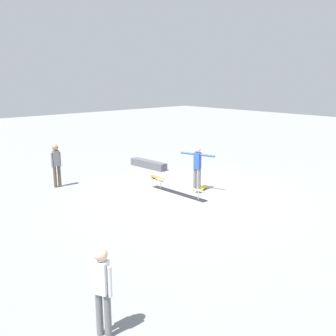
{
  "coord_description": "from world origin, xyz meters",
  "views": [
    {
      "loc": [
        -8.67,
        8.82,
        3.93
      ],
      "look_at": [
        0.28,
        0.61,
        1.0
      ],
      "focal_mm": 40.08,
      "sensor_mm": 36.0,
      "label": 1
    }
  ],
  "objects_px": {
    "grind_rail": "(179,190)",
    "bystander_white_shirt": "(102,288)",
    "skate_ledge": "(148,164)",
    "bystander_grey_shirt": "(56,163)",
    "skateboard_main": "(202,188)",
    "loose_skateboard_orange": "(157,178)",
    "skater_main": "(197,165)"
  },
  "relations": [
    {
      "from": "skater_main",
      "to": "bystander_grey_shirt",
      "type": "relative_size",
      "value": 1.02
    },
    {
      "from": "skateboard_main",
      "to": "loose_skateboard_orange",
      "type": "bearing_deg",
      "value": -104.75
    },
    {
      "from": "skate_ledge",
      "to": "bystander_grey_shirt",
      "type": "bearing_deg",
      "value": 90.99
    },
    {
      "from": "grind_rail",
      "to": "skateboard_main",
      "type": "bearing_deg",
      "value": -108.86
    },
    {
      "from": "skateboard_main",
      "to": "bystander_white_shirt",
      "type": "distance_m",
      "value": 8.12
    },
    {
      "from": "bystander_white_shirt",
      "to": "bystander_grey_shirt",
      "type": "bearing_deg",
      "value": 131.12
    },
    {
      "from": "grind_rail",
      "to": "skater_main",
      "type": "bearing_deg",
      "value": -108.3
    },
    {
      "from": "skater_main",
      "to": "skateboard_main",
      "type": "xyz_separation_m",
      "value": [
        -0.06,
        -0.18,
        -0.87
      ]
    },
    {
      "from": "skater_main",
      "to": "loose_skateboard_orange",
      "type": "relative_size",
      "value": 1.99
    },
    {
      "from": "bystander_grey_shirt",
      "to": "loose_skateboard_orange",
      "type": "relative_size",
      "value": 1.95
    },
    {
      "from": "skate_ledge",
      "to": "skater_main",
      "type": "relative_size",
      "value": 1.22
    },
    {
      "from": "grind_rail",
      "to": "bystander_white_shirt",
      "type": "height_order",
      "value": "bystander_white_shirt"
    },
    {
      "from": "skate_ledge",
      "to": "loose_skateboard_orange",
      "type": "height_order",
      "value": "skate_ledge"
    },
    {
      "from": "skateboard_main",
      "to": "bystander_white_shirt",
      "type": "bearing_deg",
      "value": 11.41
    },
    {
      "from": "skate_ledge",
      "to": "bystander_white_shirt",
      "type": "bearing_deg",
      "value": 136.86
    },
    {
      "from": "skater_main",
      "to": "loose_skateboard_orange",
      "type": "distance_m",
      "value": 2.31
    },
    {
      "from": "skate_ledge",
      "to": "skater_main",
      "type": "bearing_deg",
      "value": 165.7
    },
    {
      "from": "skate_ledge",
      "to": "bystander_grey_shirt",
      "type": "distance_m",
      "value": 4.48
    },
    {
      "from": "skater_main",
      "to": "skateboard_main",
      "type": "height_order",
      "value": "skater_main"
    },
    {
      "from": "skateboard_main",
      "to": "bystander_grey_shirt",
      "type": "xyz_separation_m",
      "value": [
        3.9,
        3.6,
        0.83
      ]
    },
    {
      "from": "bystander_grey_shirt",
      "to": "bystander_white_shirt",
      "type": "bearing_deg",
      "value": -102.62
    },
    {
      "from": "skater_main",
      "to": "bystander_grey_shirt",
      "type": "bearing_deg",
      "value": 25.56
    },
    {
      "from": "grind_rail",
      "to": "loose_skateboard_orange",
      "type": "distance_m",
      "value": 2.04
    },
    {
      "from": "bystander_white_shirt",
      "to": "skater_main",
      "type": "bearing_deg",
      "value": 95.84
    },
    {
      "from": "skate_ledge",
      "to": "skateboard_main",
      "type": "relative_size",
      "value": 2.42
    },
    {
      "from": "skateboard_main",
      "to": "grind_rail",
      "type": "bearing_deg",
      "value": -37.72
    },
    {
      "from": "loose_skateboard_orange",
      "to": "grind_rail",
      "type": "bearing_deg",
      "value": -13.59
    },
    {
      "from": "bystander_white_shirt",
      "to": "grind_rail",
      "type": "bearing_deg",
      "value": 100.11
    },
    {
      "from": "skateboard_main",
      "to": "loose_skateboard_orange",
      "type": "relative_size",
      "value": 1.0
    },
    {
      "from": "skater_main",
      "to": "skateboard_main",
      "type": "distance_m",
      "value": 0.89
    },
    {
      "from": "bystander_grey_shirt",
      "to": "loose_skateboard_orange",
      "type": "xyz_separation_m",
      "value": [
        -1.7,
        -3.39,
        -0.83
      ]
    },
    {
      "from": "loose_skateboard_orange",
      "to": "bystander_grey_shirt",
      "type": "bearing_deg",
      "value": -110.95
    }
  ]
}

